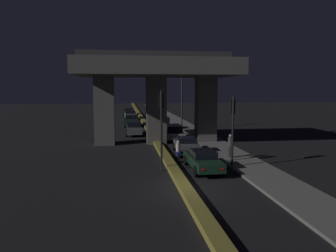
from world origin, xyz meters
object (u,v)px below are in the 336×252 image
object	(u,v)px
street_lamp	(179,95)
motorcycle_black_filtering_far	(159,128)
traffic_light_right_of_median	(233,120)
car_dark_green_lead	(203,160)
car_grey_fourth	(163,123)
car_dark_green_fourth_oncoming	(129,112)
car_grey_second	(187,145)
car_silver_third_oncoming	(130,115)
car_silver_third	(173,132)
motorcycle_blue_filtering_near	(178,152)
motorcycle_red_filtering_mid	(161,136)
pedestrian_on_sidewalk	(230,146)
traffic_light_left_of_median	(161,116)
car_grey_lead_oncoming	(134,128)
car_dark_green_second_oncoming	(132,121)

from	to	relation	value
street_lamp	motorcycle_black_filtering_far	world-z (taller)	street_lamp
traffic_light_right_of_median	car_dark_green_lead	size ratio (longest dim) A/B	1.01
car_grey_fourth	car_dark_green_fourth_oncoming	size ratio (longest dim) A/B	0.88
car_dark_green_lead	car_grey_second	distance (m)	5.73
street_lamp	car_silver_third_oncoming	distance (m)	15.72
car_dark_green_fourth_oncoming	motorcycle_black_filtering_far	distance (m)	26.85
car_dark_green_lead	car_silver_third	world-z (taller)	car_silver_third
car_silver_third	motorcycle_blue_filtering_near	size ratio (longest dim) A/B	2.37
car_silver_third	car_dark_green_fourth_oncoming	bearing A→B (deg)	7.30
traffic_light_right_of_median	motorcycle_black_filtering_far	bearing A→B (deg)	99.42
motorcycle_red_filtering_mid	car_silver_third	bearing A→B (deg)	-51.83
motorcycle_blue_filtering_near	motorcycle_red_filtering_mid	world-z (taller)	motorcycle_blue_filtering_near
traffic_light_right_of_median	motorcycle_blue_filtering_near	distance (m)	5.08
motorcycle_black_filtering_far	pedestrian_on_sidewalk	size ratio (longest dim) A/B	1.03
motorcycle_black_filtering_far	pedestrian_on_sidewalk	distance (m)	15.57
traffic_light_left_of_median	car_dark_green_fourth_oncoming	xyz separation A→B (m)	(-1.41, 44.44, -2.86)
car_dark_green_lead	car_grey_lead_oncoming	bearing A→B (deg)	12.22
car_grey_lead_oncoming	traffic_light_left_of_median	bearing A→B (deg)	4.60
car_dark_green_lead	motorcycle_blue_filtering_near	size ratio (longest dim) A/B	2.39
traffic_light_right_of_median	car_dark_green_second_oncoming	bearing A→B (deg)	103.35
car_grey_fourth	motorcycle_red_filtering_mid	size ratio (longest dim) A/B	2.16
car_dark_green_second_oncoming	pedestrian_on_sidewalk	xyz separation A→B (m)	(6.84, -22.85, 0.22)
street_lamp	car_grey_second	size ratio (longest dim) A/B	1.83
traffic_light_left_of_median	car_dark_green_second_oncoming	xyz separation A→B (m)	(-1.29, 25.53, -2.74)
car_dark_green_fourth_oncoming	car_dark_green_lead	bearing A→B (deg)	7.15
street_lamp	car_grey_second	xyz separation A→B (m)	(-2.07, -16.12, -3.77)
car_grey_lead_oncoming	pedestrian_on_sidewalk	distance (m)	15.82
car_dark_green_lead	pedestrian_on_sidewalk	distance (m)	4.11
car_silver_third	car_dark_green_lead	bearing A→B (deg)	179.93
car_grey_lead_oncoming	car_dark_green_second_oncoming	size ratio (longest dim) A/B	1.12
motorcycle_black_filtering_far	car_dark_green_second_oncoming	bearing A→B (deg)	18.17
car_grey_second	car_dark_green_fourth_oncoming	size ratio (longest dim) A/B	0.85
car_dark_green_lead	motorcycle_red_filtering_mid	world-z (taller)	motorcycle_red_filtering_mid
car_grey_second	car_grey_fourth	distance (m)	15.71
street_lamp	motorcycle_red_filtering_mid	size ratio (longest dim) A/B	3.81
car_grey_second	motorcycle_blue_filtering_near	distance (m)	2.76
car_grey_fourth	car_dark_green_second_oncoming	bearing A→B (deg)	45.12
traffic_light_left_of_median	car_dark_green_lead	size ratio (longest dim) A/B	1.09
street_lamp	motorcycle_black_filtering_far	bearing A→B (deg)	-128.15
traffic_light_right_of_median	motorcycle_black_filtering_far	distance (m)	18.23
car_dark_green_lead	motorcycle_black_filtering_far	distance (m)	18.08
car_grey_second	pedestrian_on_sidewalk	bearing A→B (deg)	-132.19
car_silver_third_oncoming	car_dark_green_fourth_oncoming	bearing A→B (deg)	179.34
car_grey_lead_oncoming	car_dark_green_fourth_oncoming	distance (m)	27.47
car_silver_third_oncoming	pedestrian_on_sidewalk	size ratio (longest dim) A/B	2.63
car_dark_green_second_oncoming	car_silver_third_oncoming	distance (m)	10.07
car_grey_second	motorcycle_blue_filtering_near	world-z (taller)	motorcycle_blue_filtering_near
car_grey_lead_oncoming	car_silver_third_oncoming	bearing A→B (deg)	-179.38
car_grey_second	car_silver_third_oncoming	bearing A→B (deg)	10.03
car_silver_third	car_grey_fourth	bearing A→B (deg)	0.07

